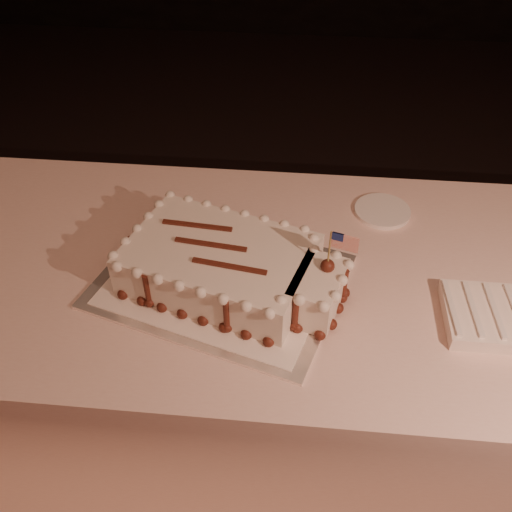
# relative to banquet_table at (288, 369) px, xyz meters

# --- Properties ---
(room_shell) EXTENTS (6.10, 8.10, 2.90)m
(room_shell) POSITION_rel_banquet_table_xyz_m (0.00, -0.60, 1.02)
(room_shell) COLOR black
(room_shell) RESTS_ON ground
(banquet_table) EXTENTS (2.40, 0.80, 0.75)m
(banquet_table) POSITION_rel_banquet_table_xyz_m (0.00, 0.00, 0.00)
(banquet_table) COLOR beige
(banquet_table) RESTS_ON ground
(cake_board) EXTENTS (0.61, 0.53, 0.01)m
(cake_board) POSITION_rel_banquet_table_xyz_m (-0.16, -0.05, 0.38)
(cake_board) COLOR white
(cake_board) RESTS_ON banquet_table
(doily) EXTENTS (0.55, 0.47, 0.00)m
(doily) POSITION_rel_banquet_table_xyz_m (-0.16, -0.05, 0.38)
(doily) COLOR white
(doily) RESTS_ON cake_board
(sheet_cake) EXTENTS (0.52, 0.38, 0.20)m
(sheet_cake) POSITION_rel_banquet_table_xyz_m (-0.14, -0.06, 0.43)
(sheet_cake) COLOR white
(sheet_cake) RESTS_ON doily
(napkin_stack) EXTENTS (0.24, 0.17, 0.04)m
(napkin_stack) POSITION_rel_banquet_table_xyz_m (0.44, -0.12, 0.39)
(napkin_stack) COLOR white
(napkin_stack) RESTS_ON banquet_table
(side_plate) EXTENTS (0.14, 0.14, 0.01)m
(side_plate) POSITION_rel_banquet_table_xyz_m (0.22, 0.24, 0.38)
(side_plate) COLOR white
(side_plate) RESTS_ON banquet_table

